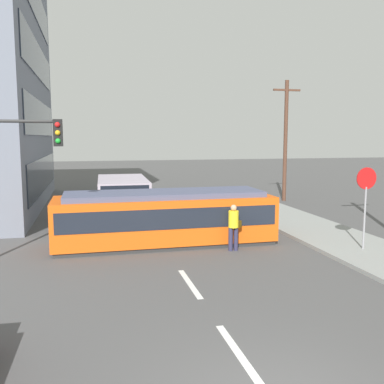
% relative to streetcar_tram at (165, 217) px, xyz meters
% --- Properties ---
extents(ground_plane, '(120.00, 120.00, 0.00)m').
position_rel_streetcar_tram_xyz_m(ground_plane, '(-0.12, -0.66, -1.04)').
color(ground_plane, '#4C4B4C').
extents(lane_stripe_1, '(0.16, 2.40, 0.01)m').
position_rel_streetcar_tram_xyz_m(lane_stripe_1, '(-0.12, -8.66, -1.04)').
color(lane_stripe_1, silver).
rests_on(lane_stripe_1, ground).
extents(lane_stripe_2, '(0.16, 2.40, 0.01)m').
position_rel_streetcar_tram_xyz_m(lane_stripe_2, '(-0.12, -4.66, -1.04)').
color(lane_stripe_2, silver).
rests_on(lane_stripe_2, ground).
extents(lane_stripe_3, '(0.16, 2.40, 0.01)m').
position_rel_streetcar_tram_xyz_m(lane_stripe_3, '(-0.12, 6.00, -1.04)').
color(lane_stripe_3, silver).
rests_on(lane_stripe_3, ground).
extents(lane_stripe_4, '(0.16, 2.40, 0.01)m').
position_rel_streetcar_tram_xyz_m(lane_stripe_4, '(-0.12, 12.00, -1.04)').
color(lane_stripe_4, silver).
rests_on(lane_stripe_4, ground).
extents(streetcar_tram, '(8.25, 2.54, 2.02)m').
position_rel_streetcar_tram_xyz_m(streetcar_tram, '(0.00, 0.00, 0.00)').
color(streetcar_tram, '#E15512').
rests_on(streetcar_tram, ground).
extents(city_bus, '(2.68, 5.49, 1.90)m').
position_rel_streetcar_tram_xyz_m(city_bus, '(-1.07, 6.83, 0.04)').
color(city_bus, '#B9ACBD').
rests_on(city_bus, ground).
extents(pedestrian_crossing, '(0.51, 0.36, 1.67)m').
position_rel_streetcar_tram_xyz_m(pedestrian_crossing, '(2.21, -1.60, -0.10)').
color(pedestrian_crossing, '#2D2C49').
rests_on(pedestrian_crossing, ground).
extents(stop_sign, '(0.76, 0.07, 2.88)m').
position_rel_streetcar_tram_xyz_m(stop_sign, '(6.58, -2.95, 1.15)').
color(stop_sign, gray).
rests_on(stop_sign, sidewalk_curb_right).
extents(traffic_light_mast, '(2.97, 0.33, 4.74)m').
position_rel_streetcar_tram_xyz_m(traffic_light_mast, '(-5.22, -1.77, 2.30)').
color(traffic_light_mast, '#333333').
rests_on(traffic_light_mast, ground).
extents(utility_pole_mid, '(1.80, 0.24, 7.57)m').
position_rel_streetcar_tram_xyz_m(utility_pole_mid, '(9.38, 9.25, 2.92)').
color(utility_pole_mid, brown).
rests_on(utility_pole_mid, ground).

